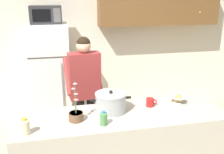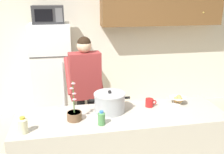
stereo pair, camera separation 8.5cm
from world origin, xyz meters
The scene contains 11 objects.
back_wall_unit centered at (0.28, 2.25, 1.46)m, with size 6.00×0.48×2.60m.
kitchen_island centered at (0.00, 0.00, 0.46)m, with size 2.24×0.68×0.92m, color #BCB7A8.
refrigerator centered at (-0.78, 1.85, 0.86)m, with size 0.64×0.68×1.71m.
microwave centered at (-0.78, 1.83, 1.85)m, with size 0.48×0.37×0.28m.
person_near_pot centered at (-0.31, 0.88, 1.02)m, with size 0.53×0.45×1.63m.
cooking_pot centered at (-0.11, 0.11, 1.03)m, with size 0.45×0.34×0.25m.
coffee_mug centered at (0.36, 0.15, 0.97)m, with size 0.13×0.09×0.10m.
bread_bowl centered at (0.71, 0.16, 0.97)m, with size 0.19×0.19×0.10m.
bottle_near_edge centered at (-0.97, -0.20, 1.00)m, with size 0.08×0.08×0.16m.
bottle_mid_counter centered at (-0.24, -0.18, 0.99)m, with size 0.07×0.07×0.15m.
potted_orchid centered at (-0.50, -0.03, 0.98)m, with size 0.15×0.15×0.41m.
Camera 2 is at (-0.56, -2.41, 2.13)m, focal length 40.91 mm.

